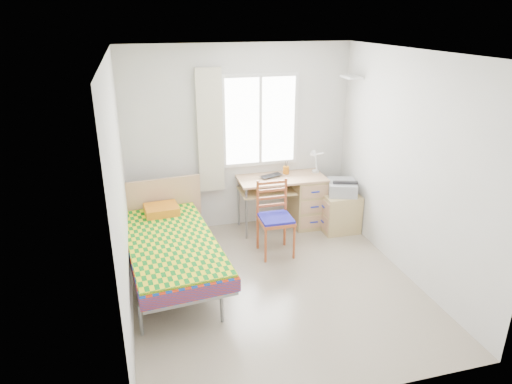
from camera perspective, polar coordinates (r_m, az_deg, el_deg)
floor at (r=5.43m, az=2.33°, el=-11.47°), size 3.50×3.50×0.00m
ceiling at (r=4.58m, az=2.83°, el=17.03°), size 3.50×3.50×0.00m
wall_back at (r=6.47m, az=-2.11°, el=6.62°), size 3.20×0.00×3.20m
wall_left at (r=4.65m, az=-16.59°, el=-0.26°), size 0.00×3.50×3.50m
wall_right at (r=5.53m, az=18.61°, el=2.92°), size 0.00×3.50×3.50m
window at (r=6.46m, az=0.53°, el=8.90°), size 1.10×0.04×1.30m
curtain at (r=6.29m, az=-5.75°, el=7.51°), size 0.35×0.05×1.70m
floating_shelf at (r=6.48m, az=11.87°, el=13.89°), size 0.20×0.32×0.03m
bed at (r=5.47m, az=-10.60°, el=-6.26°), size 1.18×2.19×0.92m
desk at (r=6.73m, az=5.86°, el=-0.78°), size 1.25×0.59×0.78m
chair at (r=5.88m, az=2.42°, el=-2.73°), size 0.42×0.42×0.98m
cabinet at (r=6.69m, az=10.36°, el=-2.51°), size 0.52×0.46×0.55m
printer at (r=6.59m, az=10.67°, el=0.62°), size 0.50×0.54×0.19m
laptop at (r=6.47m, az=2.17°, el=1.88°), size 0.39×0.32×0.03m
pen_cup at (r=6.64m, az=3.77°, el=2.75°), size 0.11×0.11×0.11m
task_lamp at (r=6.56m, az=7.41°, el=4.14°), size 0.22×0.32×0.39m
book at (r=6.52m, az=1.72°, el=0.20°), size 0.22×0.27×0.02m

